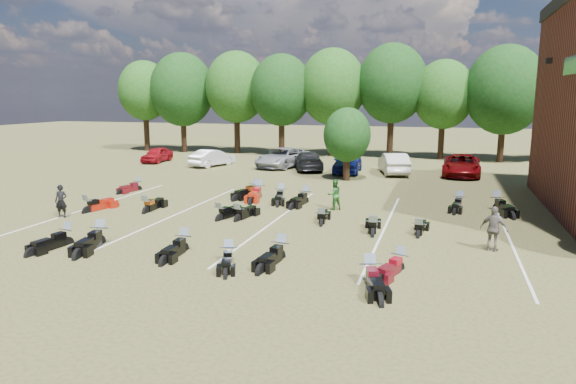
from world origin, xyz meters
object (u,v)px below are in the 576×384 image
at_px(car_0, 157,155).
at_px(motorcycle_14, 138,190).
at_px(motorcycle_3, 184,251).
at_px(person_black, 61,201).
at_px(motorcycle_7, 88,213).
at_px(car_4, 348,162).
at_px(motorcycle_0, 67,245).
at_px(person_grey, 494,229).
at_px(person_green, 334,195).

xyz_separation_m(car_0, motorcycle_14, (6.09, -12.36, -0.65)).
bearing_deg(motorcycle_3, person_black, 155.69).
height_order(person_black, motorcycle_7, person_black).
distance_m(motorcycle_3, motorcycle_14, 13.65).
xyz_separation_m(car_0, person_black, (6.72, -19.67, 0.13)).
xyz_separation_m(car_4, motorcycle_0, (-6.93, -22.00, -0.80)).
xyz_separation_m(person_grey, motorcycle_14, (-19.70, 7.13, -0.85)).
height_order(person_green, motorcycle_0, person_green).
relative_size(person_green, motorcycle_14, 0.77).
bearing_deg(motorcycle_0, person_grey, 21.66).
height_order(person_grey, motorcycle_3, person_grey).
bearing_deg(car_4, motorcycle_7, -123.52).
xyz_separation_m(person_green, motorcycle_7, (-11.50, -4.19, -0.78)).
bearing_deg(car_0, motorcycle_3, -60.73).
bearing_deg(person_grey, car_0, -15.62).
relative_size(car_0, motorcycle_0, 1.75).
height_order(car_0, motorcycle_7, car_0).
relative_size(person_black, person_grey, 0.93).
bearing_deg(motorcycle_14, person_black, -73.95).
bearing_deg(person_green, car_4, -120.22).
bearing_deg(car_0, motorcycle_7, -72.40).
bearing_deg(motorcycle_7, motorcycle_14, -66.67).
relative_size(car_4, person_black, 2.99).
distance_m(car_4, motorcycle_14, 15.51).
height_order(motorcycle_7, motorcycle_14, motorcycle_7).
height_order(car_4, motorcycle_14, car_4).
bearing_deg(motorcycle_3, motorcycle_7, 147.10).
xyz_separation_m(person_grey, motorcycle_7, (-18.58, 1.05, -0.85)).
bearing_deg(motorcycle_0, person_black, 139.85).
distance_m(person_black, motorcycle_3, 8.75).
relative_size(motorcycle_7, motorcycle_14, 1.13).
distance_m(person_green, motorcycle_7, 12.26).
height_order(car_0, motorcycle_14, car_0).
bearing_deg(person_grey, motorcycle_3, 38.47).
bearing_deg(motorcycle_7, person_green, -147.05).
height_order(car_0, person_grey, person_grey).
xyz_separation_m(person_grey, motorcycle_3, (-10.95, -3.35, -0.85)).
xyz_separation_m(motorcycle_0, motorcycle_7, (-2.87, 4.94, 0.00)).
relative_size(person_grey, motorcycle_3, 0.78).
relative_size(person_black, motorcycle_3, 0.72).
xyz_separation_m(car_0, motorcycle_7, (7.21, -18.45, -0.65)).
distance_m(person_black, motorcycle_0, 5.07).
xyz_separation_m(person_grey, motorcycle_0, (-15.71, -3.89, -0.85)).
bearing_deg(motorcycle_7, person_grey, -170.30).
bearing_deg(motorcycle_14, person_grey, -8.81).
height_order(car_4, motorcycle_0, car_4).
relative_size(car_4, motorcycle_7, 2.07).
xyz_separation_m(person_black, motorcycle_3, (8.12, -3.17, -0.79)).
bearing_deg(car_4, car_0, 171.71).
bearing_deg(motorcycle_3, motorcycle_14, 126.89).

